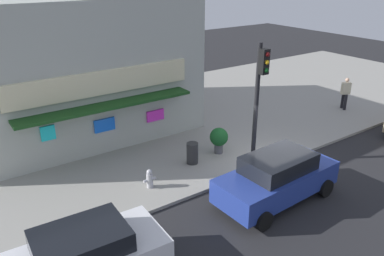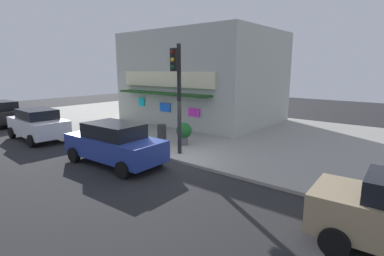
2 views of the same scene
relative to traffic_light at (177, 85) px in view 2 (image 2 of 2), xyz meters
name	(u,v)px [view 2 (image 2 of 2)]	position (x,y,z in m)	size (l,w,h in m)	color
ground_plane	(171,161)	(0.25, -0.72, -3.22)	(61.83, 61.83, 0.00)	#232326
sidewalk	(248,133)	(0.25, 6.01, -3.16)	(41.22, 13.46, 0.12)	gray
corner_building	(203,78)	(-4.68, 7.97, 0.03)	(10.18, 8.60, 6.27)	#ADB2A8
traffic_light	(177,85)	(0.00, 0.00, 0.00)	(0.32, 0.58, 4.82)	black
fire_hydrant	(124,131)	(-4.61, 0.58, -2.75)	(0.48, 0.24, 0.72)	#B2B2B7
trash_can	(162,133)	(-2.28, 1.24, -2.66)	(0.47, 0.47, 0.88)	#2D2D2D
potted_plant_by_doorway	(184,132)	(-0.82, 1.36, -2.41)	(0.79, 0.79, 1.14)	#59595B
parked_car_white	(38,124)	(-8.18, -2.54, -2.34)	(4.18, 2.22, 1.71)	silver
parked_car_black	(1,113)	(-14.57, -2.29, -2.36)	(4.20, 2.16, 1.68)	black
parked_car_blue	(114,143)	(-1.32, -2.45, -2.34)	(4.57, 2.20, 1.72)	navy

